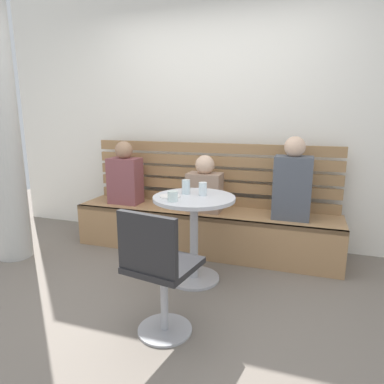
% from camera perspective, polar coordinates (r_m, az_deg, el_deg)
% --- Properties ---
extents(ground, '(8.00, 8.00, 0.00)m').
position_cam_1_polar(ground, '(2.66, -5.98, -19.02)').
color(ground, '#70665B').
extents(back_wall, '(5.20, 0.10, 2.90)m').
position_cam_1_polar(back_wall, '(3.81, 4.04, 13.58)').
color(back_wall, white).
rests_on(back_wall, ground).
extents(booth_bench, '(2.70, 0.52, 0.44)m').
position_cam_1_polar(booth_bench, '(3.58, 1.93, -6.36)').
color(booth_bench, '#A87C51').
rests_on(booth_bench, ground).
extents(booth_backrest, '(2.65, 0.04, 0.66)m').
position_cam_1_polar(booth_backrest, '(3.67, 3.09, 3.05)').
color(booth_backrest, '#9A7249').
rests_on(booth_backrest, booth_bench).
extents(cafe_table, '(0.68, 0.68, 0.74)m').
position_cam_1_polar(cafe_table, '(2.87, 0.34, -5.04)').
color(cafe_table, '#ADADB2').
rests_on(cafe_table, ground).
extents(white_chair, '(0.46, 0.46, 0.85)m').
position_cam_1_polar(white_chair, '(2.18, -5.68, -12.74)').
color(white_chair, '#ADADB2').
rests_on(white_chair, ground).
extents(person_adult, '(0.34, 0.22, 0.77)m').
position_cam_1_polar(person_adult, '(3.29, 16.40, 1.53)').
color(person_adult, '#4C515B').
rests_on(person_adult, booth_bench).
extents(person_child_left, '(0.34, 0.22, 0.57)m').
position_cam_1_polar(person_child_left, '(3.43, 2.12, 0.85)').
color(person_child_left, '#9E7F6B').
rests_on(person_child_left, booth_bench).
extents(person_child_middle, '(0.34, 0.22, 0.68)m').
position_cam_1_polar(person_child_middle, '(3.80, -11.10, 2.61)').
color(person_child_middle, brown).
rests_on(person_child_middle, booth_bench).
extents(cup_water_clear, '(0.07, 0.07, 0.11)m').
position_cam_1_polar(cup_water_clear, '(2.84, 1.81, 0.52)').
color(cup_water_clear, white).
rests_on(cup_water_clear, cafe_table).
extents(cup_glass_short, '(0.08, 0.08, 0.08)m').
position_cam_1_polar(cup_glass_short, '(2.66, -3.17, -0.70)').
color(cup_glass_short, silver).
rests_on(cup_glass_short, cafe_table).
extents(cup_glass_tall, '(0.07, 0.07, 0.12)m').
position_cam_1_polar(cup_glass_tall, '(2.89, -1.01, 0.86)').
color(cup_glass_tall, silver).
rests_on(cup_glass_tall, cafe_table).
extents(plate_small, '(0.17, 0.17, 0.01)m').
position_cam_1_polar(plate_small, '(2.80, -3.69, -0.73)').
color(plate_small, white).
rests_on(plate_small, cafe_table).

